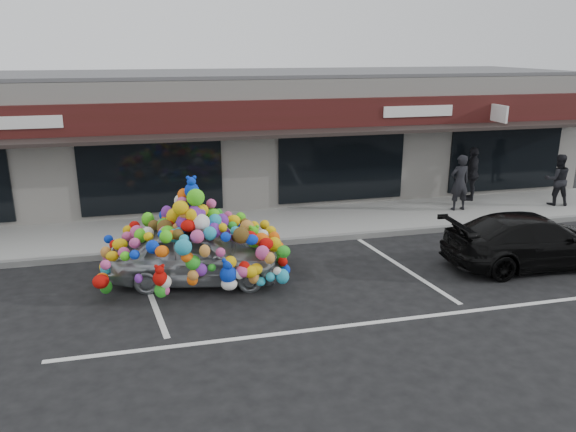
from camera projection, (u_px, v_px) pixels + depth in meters
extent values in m
plane|color=black|center=(293.00, 282.00, 12.82)|extent=(90.00, 90.00, 0.00)
cube|color=white|center=(235.00, 135.00, 20.11)|extent=(24.00, 6.00, 4.20)
cube|color=#59595B|center=(234.00, 73.00, 19.49)|extent=(24.00, 6.00, 0.12)
cube|color=#3C1410|center=(249.00, 116.00, 16.94)|extent=(24.00, 0.18, 0.90)
cube|color=black|center=(253.00, 135.00, 16.61)|extent=(24.00, 1.20, 0.10)
cube|color=white|center=(498.00, 113.00, 18.39)|extent=(0.08, 0.95, 0.55)
cube|color=white|center=(16.00, 123.00, 15.36)|extent=(2.40, 0.04, 0.35)
cube|color=white|center=(418.00, 111.00, 18.08)|extent=(2.40, 0.04, 0.35)
cube|color=black|center=(152.00, 175.00, 16.80)|extent=(4.20, 0.12, 2.30)
cube|color=black|center=(342.00, 166.00, 18.16)|extent=(4.20, 0.12, 2.30)
cube|color=black|center=(505.00, 157.00, 19.52)|extent=(4.20, 0.12, 2.30)
cube|color=gray|center=(260.00, 226.00, 16.52)|extent=(26.00, 3.00, 0.15)
cube|color=slate|center=(270.00, 243.00, 15.12)|extent=(26.00, 0.18, 0.16)
cube|color=silver|center=(149.00, 292.00, 12.28)|extent=(0.73, 4.37, 0.01)
cube|color=silver|center=(403.00, 267.00, 13.64)|extent=(0.73, 4.37, 0.01)
cube|color=silver|center=(419.00, 317.00, 11.13)|extent=(14.00, 0.12, 0.01)
imported|color=#AAAEB5|center=(197.00, 255.00, 12.67)|extent=(2.24, 3.98, 1.28)
ellipsoid|color=#C80600|center=(194.00, 207.00, 12.35)|extent=(1.43, 1.77, 0.96)
sphere|color=yellow|center=(255.00, 240.00, 12.74)|extent=(0.34, 0.34, 0.34)
sphere|color=#134BFF|center=(228.00, 270.00, 12.06)|extent=(0.36, 0.36, 0.36)
sphere|color=green|center=(160.00, 247.00, 13.27)|extent=(0.30, 0.30, 0.30)
sphere|color=#D55981|center=(193.00, 188.00, 12.22)|extent=(0.32, 0.32, 0.32)
sphere|color=#FF4C0E|center=(144.00, 244.00, 12.42)|extent=(0.30, 0.30, 0.30)
imported|color=black|center=(533.00, 240.00, 13.62)|extent=(1.92, 4.46, 1.28)
imported|color=#25242A|center=(460.00, 183.00, 17.68)|extent=(0.67, 0.45, 1.78)
imported|color=black|center=(557.00, 180.00, 18.28)|extent=(0.97, 0.85, 1.68)
imported|color=#252328|center=(472.00, 174.00, 18.86)|extent=(1.14, 0.92, 1.81)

